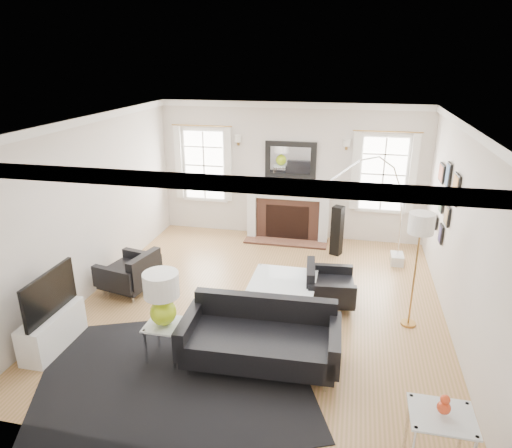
% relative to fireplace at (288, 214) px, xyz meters
% --- Properties ---
extents(floor, '(6.00, 6.00, 0.00)m').
position_rel_fireplace_xyz_m(floor, '(0.00, -2.79, -0.54)').
color(floor, olive).
rests_on(floor, ground).
extents(back_wall, '(5.50, 0.04, 2.80)m').
position_rel_fireplace_xyz_m(back_wall, '(0.00, 0.21, 0.86)').
color(back_wall, beige).
rests_on(back_wall, floor).
extents(front_wall, '(5.50, 0.04, 2.80)m').
position_rel_fireplace_xyz_m(front_wall, '(0.00, -5.79, 0.86)').
color(front_wall, beige).
rests_on(front_wall, floor).
extents(left_wall, '(0.04, 6.00, 2.80)m').
position_rel_fireplace_xyz_m(left_wall, '(-2.75, -2.79, 0.86)').
color(left_wall, beige).
rests_on(left_wall, floor).
extents(right_wall, '(0.04, 6.00, 2.80)m').
position_rel_fireplace_xyz_m(right_wall, '(2.75, -2.79, 0.86)').
color(right_wall, beige).
rests_on(right_wall, floor).
extents(ceiling, '(5.50, 6.00, 0.02)m').
position_rel_fireplace_xyz_m(ceiling, '(0.00, -2.79, 2.26)').
color(ceiling, white).
rests_on(ceiling, back_wall).
extents(crown_molding, '(5.50, 6.00, 0.12)m').
position_rel_fireplace_xyz_m(crown_molding, '(0.00, -2.79, 2.20)').
color(crown_molding, white).
rests_on(crown_molding, back_wall).
extents(fireplace, '(1.70, 0.69, 1.11)m').
position_rel_fireplace_xyz_m(fireplace, '(0.00, 0.00, 0.00)').
color(fireplace, white).
rests_on(fireplace, floor).
extents(mantel_mirror, '(1.05, 0.07, 0.75)m').
position_rel_fireplace_xyz_m(mantel_mirror, '(0.00, 0.16, 1.11)').
color(mantel_mirror, black).
rests_on(mantel_mirror, back_wall).
extents(window_left, '(1.24, 0.15, 1.62)m').
position_rel_fireplace_xyz_m(window_left, '(-1.85, 0.16, 0.92)').
color(window_left, white).
rests_on(window_left, back_wall).
extents(window_right, '(1.24, 0.15, 1.62)m').
position_rel_fireplace_xyz_m(window_right, '(1.85, 0.16, 0.92)').
color(window_right, white).
rests_on(window_right, back_wall).
extents(gallery_wall, '(0.04, 1.73, 1.29)m').
position_rel_fireplace_xyz_m(gallery_wall, '(2.72, -1.50, 0.99)').
color(gallery_wall, black).
rests_on(gallery_wall, right_wall).
extents(tv_unit, '(0.35, 1.00, 1.09)m').
position_rel_fireplace_xyz_m(tv_unit, '(-2.44, -4.49, -0.21)').
color(tv_unit, white).
rests_on(tv_unit, floor).
extents(area_rug, '(3.91, 3.62, 0.01)m').
position_rel_fireplace_xyz_m(area_rug, '(-0.67, -4.74, -0.54)').
color(area_rug, black).
rests_on(area_rug, floor).
extents(sofa, '(1.98, 0.97, 0.63)m').
position_rel_fireplace_xyz_m(sofa, '(0.29, -4.21, -0.20)').
color(sofa, black).
rests_on(sofa, floor).
extents(armchair_left, '(0.91, 0.98, 0.57)m').
position_rel_fireplace_xyz_m(armchair_left, '(-2.14, -2.85, -0.22)').
color(armchair_left, black).
rests_on(armchair_left, floor).
extents(armchair_right, '(0.80, 0.87, 0.54)m').
position_rel_fireplace_xyz_m(armchair_right, '(1.00, -2.61, -0.24)').
color(armchair_right, black).
rests_on(armchair_right, floor).
extents(coffee_table, '(0.99, 0.99, 0.44)m').
position_rel_fireplace_xyz_m(coffee_table, '(0.35, -2.79, -0.14)').
color(coffee_table, silver).
rests_on(coffee_table, floor).
extents(side_table_left, '(0.45, 0.45, 0.50)m').
position_rel_fireplace_xyz_m(side_table_left, '(-0.91, -4.39, -0.15)').
color(side_table_left, silver).
rests_on(side_table_left, floor).
extents(nesting_table, '(0.57, 0.48, 0.63)m').
position_rel_fireplace_xyz_m(nesting_table, '(2.20, -5.44, -0.04)').
color(nesting_table, silver).
rests_on(nesting_table, floor).
extents(gourd_lamp, '(0.44, 0.44, 0.70)m').
position_rel_fireplace_xyz_m(gourd_lamp, '(-0.91, -4.39, 0.36)').
color(gourd_lamp, '#B5DB1B').
rests_on(gourd_lamp, side_table_left).
extents(orange_vase, '(0.12, 0.12, 0.19)m').
position_rel_fireplace_xyz_m(orange_vase, '(2.20, -5.44, 0.19)').
color(orange_vase, red).
rests_on(orange_vase, nesting_table).
extents(arc_floor_lamp, '(1.54, 1.42, 2.17)m').
position_rel_fireplace_xyz_m(arc_floor_lamp, '(1.55, -1.37, 0.63)').
color(arc_floor_lamp, silver).
rests_on(arc_floor_lamp, floor).
extents(stick_floor_lamp, '(0.34, 0.34, 1.70)m').
position_rel_fireplace_xyz_m(stick_floor_lamp, '(2.20, -2.94, 0.93)').
color(stick_floor_lamp, '#A27538').
rests_on(stick_floor_lamp, floor).
extents(speaker_tower, '(0.25, 0.25, 0.98)m').
position_rel_fireplace_xyz_m(speaker_tower, '(1.05, -0.63, -0.05)').
color(speaker_tower, black).
rests_on(speaker_tower, floor).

